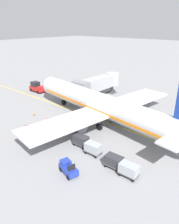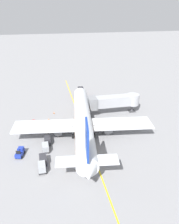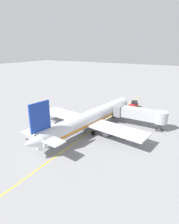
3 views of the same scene
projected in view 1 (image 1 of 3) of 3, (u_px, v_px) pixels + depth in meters
name	position (u px, v px, depth m)	size (l,w,h in m)	color
ground_plane	(104.00, 121.00, 37.28)	(400.00, 400.00, 0.00)	gray
gate_lead_in_line	(104.00, 121.00, 37.28)	(0.24, 80.00, 0.01)	gold
parked_airliner	(102.00, 105.00, 35.72)	(30.43, 37.32, 10.63)	silver
jet_bridge	(99.00, 83.00, 47.75)	(13.72, 3.50, 4.98)	#A8AAAF
pushback_tractor	(37.00, 87.00, 53.16)	(2.28, 4.44, 2.40)	#B21E1E
baggage_tug_lead	(29.00, 132.00, 32.09)	(2.36, 2.75, 1.62)	#B21E1E
baggage_tug_trailing	(68.00, 168.00, 24.11)	(1.82, 2.72, 1.62)	#1E339E
baggage_cart_front	(81.00, 140.00, 29.51)	(1.39, 2.93, 1.58)	#4C4C51
baggage_cart_second_in_train	(93.00, 148.00, 27.63)	(1.39, 2.93, 1.58)	#4C4C51
baggage_cart_third_in_train	(114.00, 161.00, 25.01)	(1.39, 2.93, 1.58)	#4C4C51
baggage_cart_tail_end	(129.00, 169.00, 23.56)	(1.39, 2.93, 1.58)	#4C4C51
ground_crew_wing_walker	(47.00, 122.00, 34.91)	(0.49, 0.64, 1.69)	#232328
safety_cone_nose_left	(34.00, 113.00, 39.87)	(0.36, 0.36, 0.59)	black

